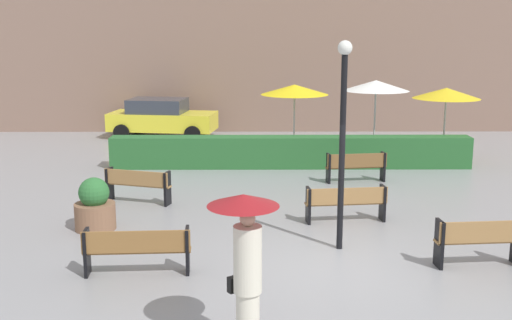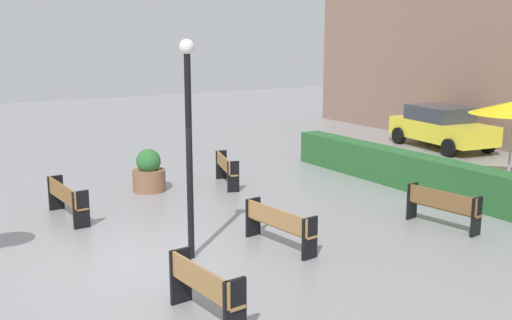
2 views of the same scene
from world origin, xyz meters
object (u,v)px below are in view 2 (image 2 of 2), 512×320
object	(u,v)px
bench_near_right	(204,287)
planter_pot	(149,173)
parked_car	(441,126)
bench_back_row	(442,205)
lamp_post	(189,128)
bench_mid_center	(278,224)
bench_near_left	(66,198)
bench_far_left	(226,167)

from	to	relation	value
bench_near_right	planter_pot	distance (m)	7.93
parked_car	planter_pot	bearing A→B (deg)	-88.96
bench_back_row	parked_car	distance (m)	10.03
bench_back_row	lamp_post	world-z (taller)	lamp_post
bench_mid_center	lamp_post	size ratio (longest dim) A/B	0.46
bench_mid_center	planter_pot	bearing A→B (deg)	-175.09
planter_pot	lamp_post	bearing A→B (deg)	-13.63
bench_near_left	bench_back_row	size ratio (longest dim) A/B	1.09
bench_near_left	bench_near_right	world-z (taller)	bench_near_right
bench_near_left	lamp_post	distance (m)	4.48
lamp_post	parked_car	bearing A→B (deg)	112.49
bench_mid_center	bench_back_row	size ratio (longest dim) A/B	1.06
bench_near_left	bench_far_left	distance (m)	4.75
bench_back_row	parked_car	xyz separation A→B (m)	(-6.62, 7.53, 0.31)
bench_back_row	parked_car	size ratio (longest dim) A/B	0.40
bench_near_left	bench_near_right	bearing A→B (deg)	3.33
bench_mid_center	planter_pot	size ratio (longest dim) A/B	1.61
bench_mid_center	bench_back_row	world-z (taller)	bench_back_row
bench_far_left	planter_pot	bearing A→B (deg)	-104.92
parked_car	bench_near_left	bearing A→B (deg)	-83.62
bench_near_right	bench_mid_center	bearing A→B (deg)	127.04
bench_near_right	bench_far_left	world-z (taller)	bench_near_right
lamp_post	parked_car	size ratio (longest dim) A/B	0.93
bench_near_left	lamp_post	bearing A→B (deg)	19.47
bench_near_right	planter_pot	bearing A→B (deg)	163.65
bench_far_left	lamp_post	world-z (taller)	lamp_post
bench_near_right	parked_car	xyz separation A→B (m)	(-7.82, 14.00, 0.29)
bench_near_right	parked_car	distance (m)	16.04
lamp_post	bench_far_left	bearing A→B (deg)	144.20
bench_near_left	bench_mid_center	bearing A→B (deg)	36.38
bench_near_right	lamp_post	distance (m)	3.27
bench_near_left	planter_pot	xyz separation A→B (m)	(-1.39, 2.59, -0.00)
bench_mid_center	bench_far_left	distance (m)	5.26
bench_near_left	planter_pot	size ratio (longest dim) A/B	1.65
bench_near_left	planter_pot	distance (m)	2.94
bench_near_left	lamp_post	world-z (taller)	lamp_post
bench_mid_center	bench_near_right	world-z (taller)	bench_near_right
bench_near_left	planter_pot	bearing A→B (deg)	118.20
bench_far_left	planter_pot	size ratio (longest dim) A/B	1.49
bench_mid_center	bench_near_left	bearing A→B (deg)	-143.62
bench_near_left	bench_near_right	xyz separation A→B (m)	(6.21, 0.36, 0.03)
planter_pot	parked_car	size ratio (longest dim) A/B	0.26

